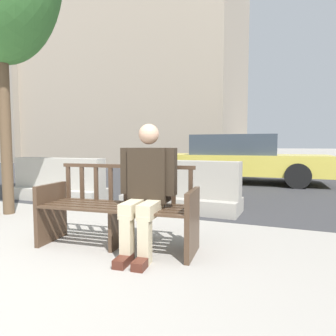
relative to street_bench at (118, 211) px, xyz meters
name	(u,v)px	position (x,y,z in m)	size (l,w,h in m)	color
street_asphalt	(218,177)	(-0.48, 7.44, -0.39)	(120.00, 12.00, 0.01)	#333335
street_bench	(118,211)	(0.00, 0.00, 0.00)	(1.73, 0.67, 0.88)	#473323
seated_person	(146,186)	(0.35, -0.03, 0.29)	(0.59, 0.75, 1.31)	#2D2319
jersey_barrier_centre	(180,190)	(0.02, 1.98, -0.06)	(2.02, 0.75, 0.84)	#9E998E
jersey_barrier_left	(59,183)	(-2.56, 2.01, -0.06)	(2.01, 0.71, 0.84)	#ADA89E
car_taxi_near	(239,159)	(0.40, 6.17, 0.30)	(4.85, 1.98, 1.39)	#DBC64C
building_far_left	(6,34)	(-20.86, 16.75, 10.16)	(14.76, 12.22, 21.11)	gray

